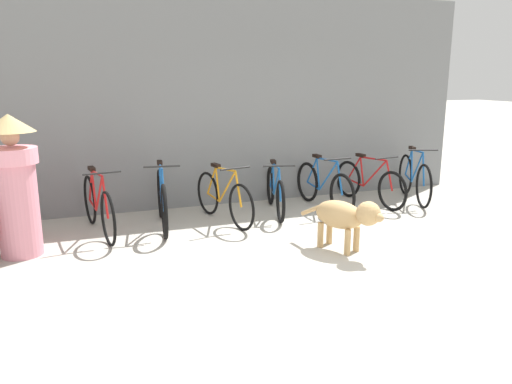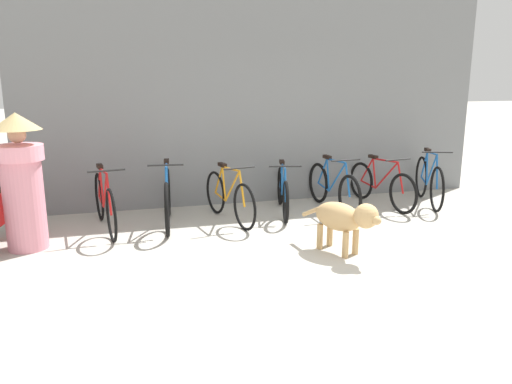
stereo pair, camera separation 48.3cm
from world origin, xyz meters
name	(u,v)px [view 2 (the right image)]	position (x,y,z in m)	size (l,w,h in m)	color
ground_plane	(353,277)	(0.00, 0.00, 0.00)	(60.00, 60.00, 0.00)	#B7B2A5
shop_wall_back	(262,100)	(0.00, 3.42, 1.65)	(7.56, 0.20, 3.31)	slate
bicycle_0	(105,203)	(-2.49, 2.36, 0.37)	(0.46, 1.74, 0.89)	black
bicycle_1	(168,199)	(-1.66, 2.38, 0.38)	(0.46, 1.70, 0.92)	black
bicycle_2	(229,197)	(-0.80, 2.34, 0.35)	(0.50, 1.58, 0.84)	black
bicycle_3	(283,192)	(0.07, 2.54, 0.33)	(0.53, 1.62, 0.80)	black
bicycle_4	(333,188)	(0.87, 2.50, 0.35)	(0.46, 1.68, 0.85)	black
bicycle_5	(381,185)	(1.71, 2.55, 0.34)	(0.46, 1.66, 0.81)	black
bicycle_6	(429,181)	(2.51, 2.46, 0.38)	(0.63, 1.58, 0.91)	black
stray_dog	(344,218)	(0.20, 0.68, 0.43)	(0.64, 1.09, 0.66)	tan
person_in_robes	(22,178)	(-3.38, 1.85, 0.86)	(0.79, 0.79, 1.63)	pink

